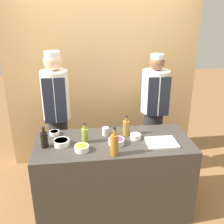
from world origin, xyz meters
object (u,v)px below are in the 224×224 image
Objects in this scene: bottle_vinegar at (126,127)px; chef_left at (57,114)px; sauce_bowl_red at (54,133)px; chef_right at (154,113)px; cup_steel at (106,131)px; sauce_bowl_white at (61,142)px; sauce_bowl_purple at (116,141)px; bottle_amber at (114,144)px; sauce_bowl_yellow at (82,148)px; cutting_board at (161,143)px; bottle_oil at (85,135)px; sauce_bowl_orange at (136,136)px; bottle_soy at (44,139)px.

bottle_vinegar is 0.13× the size of chef_left.
chef_right reaches higher than sauce_bowl_red.
sauce_bowl_white is at bearing -160.50° from cup_steel.
sauce_bowl_white is 0.73× the size of bottle_vinegar.
cup_steel reaches higher than sauce_bowl_purple.
sauce_bowl_purple is 0.24m from bottle_amber.
sauce_bowl_yellow reaches higher than cutting_board.
bottle_oil reaches higher than sauce_bowl_white.
bottle_oil is at bearing -34.04° from sauce_bowl_red.
bottle_amber is at bearing -46.73° from bottle_oil.
sauce_bowl_purple is 1.16× the size of sauce_bowl_yellow.
cup_steel is (0.56, -0.08, 0.02)m from sauce_bowl_red.
cutting_board is 0.81m from chef_right.
chef_right is at bearing 50.63° from sauce_bowl_purple.
bottle_oil is 1.15m from chef_right.
bottle_vinegar reaches higher than sauce_bowl_yellow.
bottle_vinegar is 0.45m from bottle_amber.
chef_left reaches higher than sauce_bowl_purple.
chef_left is (-0.33, 0.67, -0.02)m from bottle_oil.
bottle_oil is at bearing 171.19° from cutting_board.
sauce_bowl_red is at bearing 145.96° from bottle_oil.
bottle_amber is 1.17m from chef_right.
bottle_vinegar is at bearing -130.68° from chef_right.
sauce_bowl_purple and sauce_bowl_orange have the same top height.
bottle_soy is 0.13× the size of chef_left.
sauce_bowl_yellow is 0.83m from cutting_board.
sauce_bowl_yellow reaches higher than sauce_bowl_red.
sauce_bowl_yellow is 0.09× the size of chef_right.
sauce_bowl_white is 0.79m from sauce_bowl_orange.
sauce_bowl_purple is 0.56× the size of bottle_amber.
sauce_bowl_orange is at bearing 3.40° from bottle_soy.
cup_steel reaches higher than sauce_bowl_yellow.
sauce_bowl_purple is 0.24m from sauce_bowl_orange.
bottle_soy is at bearing -151.93° from chef_right.
bottle_soy is at bearing 177.79° from sauce_bowl_purple.
bottle_oil is (0.25, 0.02, 0.05)m from sauce_bowl_white.
bottle_amber reaches higher than sauce_bowl_purple.
sauce_bowl_yellow is 1.25× the size of sauce_bowl_orange.
sauce_bowl_yellow is 0.65× the size of bottle_oil.
chef_right is (0.97, 0.84, -0.01)m from sauce_bowl_yellow.
bottle_oil is 0.74× the size of bottle_amber.
chef_left is (-0.60, 0.96, -0.05)m from bottle_amber.
sauce_bowl_white is 1.37m from chef_right.
bottle_amber is (-0.27, -0.30, 0.08)m from sauce_bowl_orange.
bottle_soy is 1.52m from chef_right.
sauce_bowl_red is at bearing -160.67° from chef_right.
cutting_board is at bearing -100.09° from chef_right.
sauce_bowl_red is at bearing 126.95° from sauce_bowl_yellow.
bottle_amber reaches higher than sauce_bowl_yellow.
sauce_bowl_purple is 0.10× the size of chef_right.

